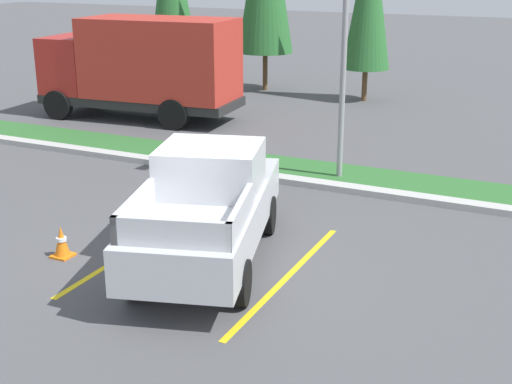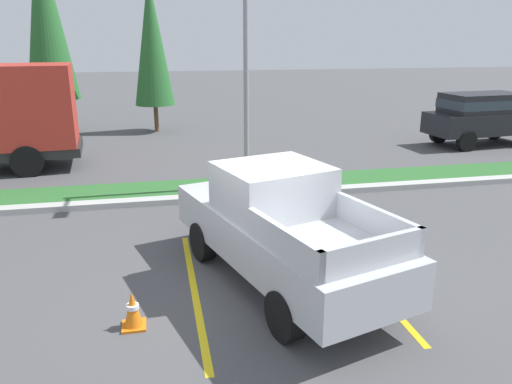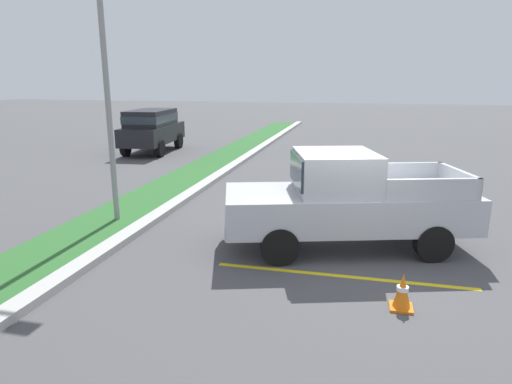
{
  "view_description": "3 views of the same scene",
  "coord_description": "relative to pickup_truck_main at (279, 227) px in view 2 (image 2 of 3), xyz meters",
  "views": [
    {
      "loc": [
        6.26,
        -10.03,
        5.24
      ],
      "look_at": [
        1.35,
        0.26,
        1.4
      ],
      "focal_mm": 48.75,
      "sensor_mm": 36.0,
      "label": 1
    },
    {
      "loc": [
        -1.57,
        -7.76,
        4.21
      ],
      "look_at": [
        0.46,
        2.06,
        1.09
      ],
      "focal_mm": 34.84,
      "sensor_mm": 36.0,
      "label": 2
    },
    {
      "loc": [
        -8.89,
        -0.16,
        3.58
      ],
      "look_at": [
        0.18,
        2.02,
        1.2
      ],
      "focal_mm": 31.3,
      "sensor_mm": 36.0,
      "label": 3
    }
  ],
  "objects": [
    {
      "name": "ground_plane",
      "position": [
        -0.48,
        -0.12,
        -1.04
      ],
      "size": [
        120.0,
        120.0,
        0.0
      ],
      "primitive_type": "plane",
      "color": "#4C4C4F"
    },
    {
      "name": "parking_line_near",
      "position": [
        -1.54,
        -0.05,
        -1.04
      ],
      "size": [
        0.12,
        4.8,
        0.01
      ],
      "primitive_type": "cube",
      "color": "yellow",
      "rests_on": "ground"
    },
    {
      "name": "parking_line_far",
      "position": [
        1.56,
        -0.05,
        -1.04
      ],
      "size": [
        0.12,
        4.8,
        0.01
      ],
      "primitive_type": "cube",
      "color": "yellow",
      "rests_on": "ground"
    },
    {
      "name": "curb_strip",
      "position": [
        -0.48,
        4.88,
        -0.97
      ],
      "size": [
        56.0,
        0.4,
        0.15
      ],
      "primitive_type": "cube",
      "color": "#B2B2AD",
      "rests_on": "ground"
    },
    {
      "name": "grass_median",
      "position": [
        -0.48,
        5.98,
        -1.01
      ],
      "size": [
        56.0,
        1.8,
        0.06
      ],
      "primitive_type": "cube",
      "color": "#2D662D",
      "rests_on": "ground"
    },
    {
      "name": "pickup_truck_main",
      "position": [
        0.0,
        0.0,
        0.0
      ],
      "size": [
        3.31,
        5.54,
        2.1
      ],
      "color": "black",
      "rests_on": "ground"
    },
    {
      "name": "suv_distant",
      "position": [
        10.98,
        9.89,
        0.2
      ],
      "size": [
        4.75,
        2.27,
        2.1
      ],
      "color": "black",
      "rests_on": "ground"
    },
    {
      "name": "street_light",
      "position": [
        0.5,
        5.62,
        2.72
      ],
      "size": [
        0.24,
        1.49,
        6.43
      ],
      "color": "gray",
      "rests_on": "ground"
    },
    {
      "name": "cypress_tree_left_inner",
      "position": [
        -6.36,
        16.2,
        4.08
      ],
      "size": [
        2.26,
        2.26,
        8.69
      ],
      "color": "brown",
      "rests_on": "ground"
    },
    {
      "name": "cypress_tree_center",
      "position": [
        -1.93,
        15.74,
        3.03
      ],
      "size": [
        1.8,
        1.8,
        6.91
      ],
      "color": "brown",
      "rests_on": "ground"
    },
    {
      "name": "traffic_cone",
      "position": [
        -2.53,
        -1.03,
        -0.75
      ],
      "size": [
        0.36,
        0.36,
        0.6
      ],
      "color": "orange",
      "rests_on": "ground"
    }
  ]
}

